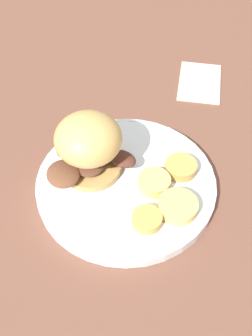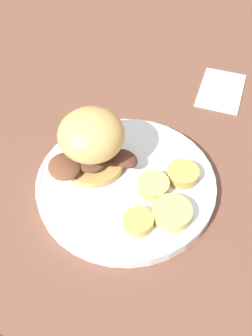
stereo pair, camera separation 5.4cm
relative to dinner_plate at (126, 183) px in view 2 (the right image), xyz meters
name	(u,v)px [view 2 (the right image)]	position (x,y,z in m)	size (l,w,h in m)	color
ground_plane	(126,187)	(0.00, 0.00, -0.01)	(4.00, 4.00, 0.00)	brown
dinner_plate	(126,183)	(0.00, 0.00, 0.00)	(0.26, 0.26, 0.02)	white
sandwich	(91,142)	(-0.02, 0.05, 0.06)	(0.13, 0.12, 0.09)	tan
potato_round_0	(172,213)	(0.01, -0.09, 0.02)	(0.05, 0.05, 0.01)	#DBB766
potato_round_1	(138,222)	(-0.03, -0.07, 0.01)	(0.04, 0.04, 0.01)	tan
potato_round_2	(183,174)	(0.07, -0.04, 0.01)	(0.05, 0.05, 0.01)	tan
potato_round_3	(153,186)	(0.02, -0.04, 0.02)	(0.05, 0.05, 0.02)	#DBB766
napkin	(221,90)	(0.27, 0.08, -0.01)	(0.12, 0.08, 0.01)	beige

